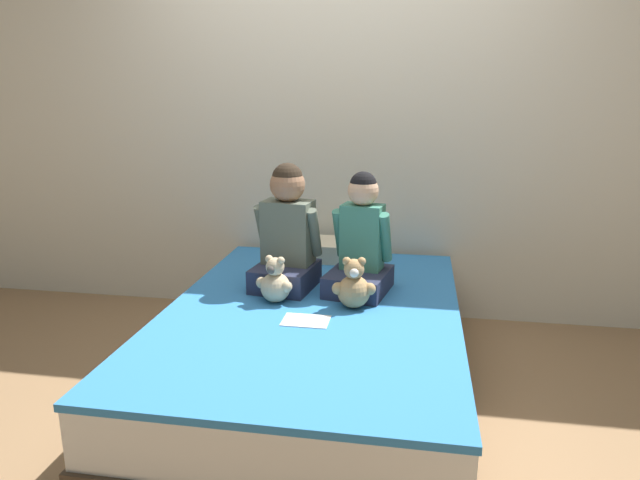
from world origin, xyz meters
TOP-DOWN VIEW (x-y plane):
  - ground_plane at (0.00, 0.00)m, footprint 14.00×14.00m
  - wall_behind_bed at (0.00, 1.08)m, footprint 8.00×0.06m
  - bed at (0.00, 0.00)m, footprint 1.39×2.01m
  - child_on_left at (-0.19, 0.29)m, footprint 0.36×0.38m
  - child_on_right at (0.20, 0.29)m, footprint 0.35×0.40m
  - teddy_bear_held_by_left_child at (-0.19, 0.05)m, footprint 0.19×0.15m
  - teddy_bear_held_by_right_child at (0.19, 0.04)m, footprint 0.21×0.16m
  - pillow_at_headboard at (0.00, 0.83)m, footprint 0.52×0.29m
  - sign_card at (0.00, -0.16)m, footprint 0.21×0.15m

SIDE VIEW (x-z plane):
  - ground_plane at x=0.00m, z-range 0.00..0.00m
  - bed at x=0.00m, z-range 0.00..0.42m
  - sign_card at x=0.00m, z-range 0.43..0.43m
  - pillow_at_headboard at x=0.00m, z-range 0.43..0.54m
  - teddy_bear_held_by_left_child at x=-0.19m, z-range 0.41..0.64m
  - teddy_bear_held_by_right_child at x=0.19m, z-range 0.41..0.65m
  - child_on_right at x=0.20m, z-range 0.36..0.98m
  - child_on_left at x=-0.19m, z-range 0.39..1.04m
  - wall_behind_bed at x=0.00m, z-range 0.00..2.50m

